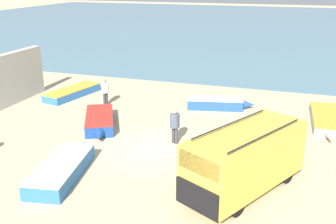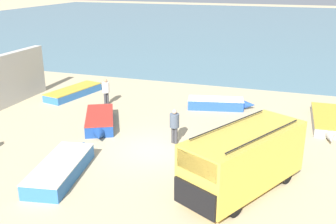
% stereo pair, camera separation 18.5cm
% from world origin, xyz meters
% --- Properties ---
extents(ground_plane, '(200.00, 200.00, 0.00)m').
position_xyz_m(ground_plane, '(0.00, 0.00, 0.00)').
color(ground_plane, tan).
extents(sea_water, '(120.00, 80.00, 0.01)m').
position_xyz_m(sea_water, '(0.00, 52.00, 0.00)').
color(sea_water, slate).
rests_on(sea_water, ground_plane).
extents(parked_van, '(4.25, 5.68, 2.51)m').
position_xyz_m(parked_van, '(4.43, -2.26, 1.30)').
color(parked_van, gold).
rests_on(parked_van, ground_plane).
extents(fishing_rowboat_0, '(2.19, 4.96, 0.64)m').
position_xyz_m(fishing_rowboat_0, '(-2.75, -3.41, 0.32)').
color(fishing_rowboat_0, '#2D66AD').
rests_on(fishing_rowboat_0, ground_plane).
extents(fishing_rowboat_1, '(1.62, 5.48, 0.52)m').
position_xyz_m(fishing_rowboat_1, '(7.80, 6.11, 0.26)').
color(fishing_rowboat_1, '#ADA89E').
rests_on(fishing_rowboat_1, ground_plane).
extents(fishing_rowboat_2, '(4.18, 1.90, 0.63)m').
position_xyz_m(fishing_rowboat_2, '(1.59, 7.00, 0.32)').
color(fishing_rowboat_2, '#234CA3').
rests_on(fishing_rowboat_2, ground_plane).
extents(fishing_rowboat_3, '(2.93, 4.43, 0.63)m').
position_xyz_m(fishing_rowboat_3, '(-3.87, 1.96, 0.31)').
color(fishing_rowboat_3, navy).
rests_on(fishing_rowboat_3, ground_plane).
extents(fishing_rowboat_4, '(2.24, 5.23, 0.53)m').
position_xyz_m(fishing_rowboat_4, '(-8.22, 6.61, 0.26)').
color(fishing_rowboat_4, '#2D66AD').
rests_on(fishing_rowboat_4, ground_plane).
extents(fisherman_0, '(0.46, 0.46, 1.75)m').
position_xyz_m(fisherman_0, '(0.65, 1.09, 1.05)').
color(fisherman_0, '#38383D').
rests_on(fisherman_0, ground_plane).
extents(fisherman_2, '(0.44, 0.44, 1.69)m').
position_xyz_m(fisherman_2, '(-5.25, 5.44, 1.01)').
color(fisherman_2, '#38383D').
rests_on(fisherman_2, ground_plane).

